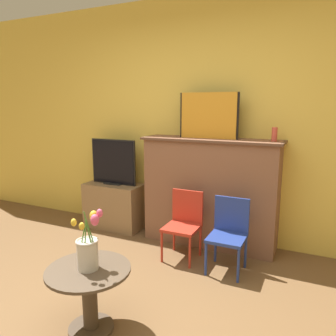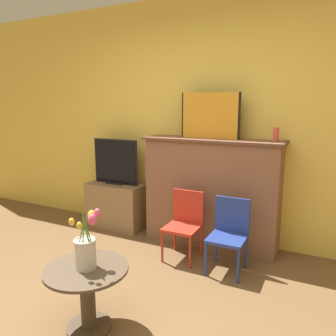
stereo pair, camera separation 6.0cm
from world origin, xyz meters
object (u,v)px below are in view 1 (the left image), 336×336
Objects in this scene: chair_red at (184,221)px; vase_tulips at (88,249)px; tv_monitor at (113,163)px; painting at (208,116)px; chair_blue at (229,230)px.

chair_red is 1.33m from vase_tulips.
painting is at bearing 1.31° from tv_monitor.
painting is 1.34m from tv_monitor.
tv_monitor is 1.26m from chair_red.
painting reaches higher than vase_tulips.
painting reaches higher than tv_monitor.
painting is 0.94× the size of chair_red.
tv_monitor is at bearing 163.93° from chair_blue.
chair_red is 0.48m from chair_blue.
chair_blue is (1.58, -0.46, -0.45)m from tv_monitor.
tv_monitor is at bearing -178.69° from painting.
painting is at bearing 77.55° from chair_red.
chair_blue is at bearing -16.07° from tv_monitor.
painting reaches higher than chair_red.
tv_monitor is 1.45× the size of vase_tulips.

